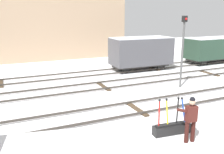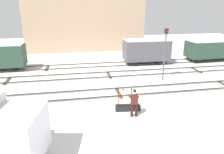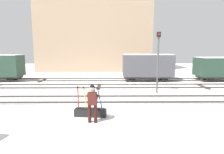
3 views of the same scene
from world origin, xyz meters
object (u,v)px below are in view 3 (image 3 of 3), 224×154
switch_lever_frame (90,111)px  signal_post (158,57)px  rail_worker (92,101)px  freight_car_near_switch (147,66)px

switch_lever_frame → signal_post: (4.37, 4.88, 2.38)m
rail_worker → signal_post: (4.19, 5.63, 1.69)m
signal_post → freight_car_near_switch: signal_post is taller
switch_lever_frame → freight_car_near_switch: size_ratio=0.32×
switch_lever_frame → freight_car_near_switch: freight_car_near_switch is taller
rail_worker → signal_post: size_ratio=0.39×
switch_lever_frame → freight_car_near_switch: 11.36m
switch_lever_frame → rail_worker: bearing=-70.3°
switch_lever_frame → freight_car_near_switch: bearing=71.7°
rail_worker → switch_lever_frame: bearing=109.7°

